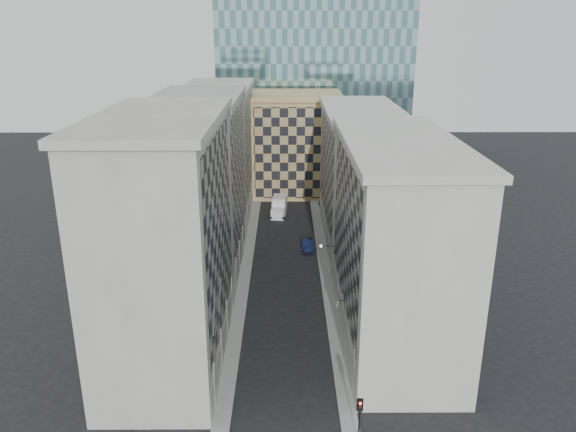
{
  "coord_description": "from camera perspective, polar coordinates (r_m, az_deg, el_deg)",
  "views": [
    {
      "loc": [
        0.05,
        -37.21,
        31.09
      ],
      "look_at": [
        0.27,
        12.26,
        14.01
      ],
      "focal_mm": 35.0,
      "sensor_mm": 36.0,
      "label": 1
    }
  ],
  "objects": [
    {
      "name": "bldg_left_a",
      "position": [
        53.05,
        -12.14,
        -2.69
      ],
      "size": [
        10.8,
        22.8,
        23.7
      ],
      "color": "gray",
      "rests_on": "ground"
    },
    {
      "name": "dark_car",
      "position": [
        81.14,
        1.95,
        -2.92
      ],
      "size": [
        1.77,
        4.58,
        1.49
      ],
      "primitive_type": "imported",
      "rotation": [
        0.0,
        0.0,
        0.04
      ],
      "color": "#0E1535",
      "rests_on": "ground"
    },
    {
      "name": "shop_sign",
      "position": [
        58.5,
        5.11,
        -8.79
      ],
      "size": [
        0.69,
        0.61,
        0.69
      ],
      "rotation": [
        0.0,
        0.0,
        -0.31
      ],
      "color": "black",
      "rests_on": "ground"
    },
    {
      "name": "bldg_right_b",
      "position": [
        82.72,
        7.31,
        4.01
      ],
      "size": [
        10.8,
        28.8,
        19.7
      ],
      "color": "#ABA89D",
      "rests_on": "ground"
    },
    {
      "name": "bracket_lamp",
      "position": [
        66.21,
        3.52,
        -3.07
      ],
      "size": [
        1.98,
        0.36,
        0.36
      ],
      "color": "black",
      "rests_on": "ground"
    },
    {
      "name": "sidewalk_west",
      "position": [
        74.21,
        -4.35,
        -5.71
      ],
      "size": [
        1.5,
        100.0,
        0.15
      ],
      "primitive_type": "cube",
      "color": "gray",
      "rests_on": "ground"
    },
    {
      "name": "traffic_light",
      "position": [
        45.53,
        7.3,
        -19.16
      ],
      "size": [
        0.51,
        0.45,
        4.03
      ],
      "rotation": [
        0.0,
        0.0,
        -0.1
      ],
      "color": "black",
      "rests_on": "sidewalk_east"
    },
    {
      "name": "bldg_right_a",
      "position": [
        57.22,
        10.68,
        -2.58
      ],
      "size": [
        10.8,
        26.8,
        20.7
      ],
      "color": "#ABA89D",
      "rests_on": "ground"
    },
    {
      "name": "sidewalk_east",
      "position": [
        74.2,
        3.81,
        -5.7
      ],
      "size": [
        1.5,
        100.0,
        0.15
      ],
      "primitive_type": "cube",
      "color": "gray",
      "rests_on": "ground"
    },
    {
      "name": "tan_block",
      "position": [
        107.33,
        0.8,
        7.41
      ],
      "size": [
        16.8,
        14.8,
        18.8
      ],
      "color": "tan",
      "rests_on": "ground"
    },
    {
      "name": "bldg_left_c",
      "position": [
        95.04,
        -6.9,
        6.6
      ],
      "size": [
        10.8,
        22.8,
        21.7
      ],
      "color": "gray",
      "rests_on": "ground"
    },
    {
      "name": "church_tower",
      "position": [
        119.28,
        -0.29,
        17.06
      ],
      "size": [
        7.2,
        7.2,
        51.5
      ],
      "color": "#292420",
      "rests_on": "ground"
    },
    {
      "name": "bldg_left_b",
      "position": [
        73.75,
        -8.78,
        3.28
      ],
      "size": [
        10.8,
        22.8,
        22.7
      ],
      "color": "gray",
      "rests_on": "ground"
    },
    {
      "name": "box_truck",
      "position": [
        95.49,
        -0.91,
        0.89
      ],
      "size": [
        2.81,
        5.75,
        3.04
      ],
      "rotation": [
        0.0,
        0.0,
        -0.1
      ],
      "color": "white",
      "rests_on": "ground"
    },
    {
      "name": "flagpoles_left",
      "position": [
        49.35,
        -7.24,
        -9.01
      ],
      "size": [
        0.1,
        6.33,
        2.33
      ],
      "color": "gray",
      "rests_on": "ground"
    },
    {
      "name": "ground",
      "position": [
        48.48,
        -0.27,
        -20.83
      ],
      "size": [
        260.0,
        260.0,
        0.0
      ],
      "primitive_type": "plane",
      "color": "black",
      "rests_on": "ground"
    }
  ]
}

